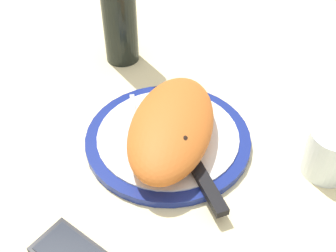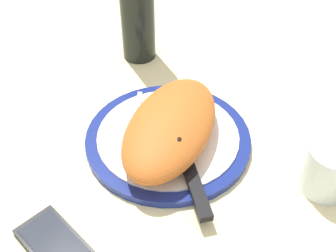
{
  "view_description": "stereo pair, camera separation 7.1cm",
  "coord_description": "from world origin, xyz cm",
  "px_view_note": "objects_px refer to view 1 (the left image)",
  "views": [
    {
      "loc": [
        51.38,
        7.16,
        51.88
      ],
      "look_at": [
        0.0,
        0.0,
        3.67
      ],
      "focal_mm": 44.92,
      "sensor_mm": 36.0,
      "label": 1
    },
    {
      "loc": [
        49.93,
        14.09,
        51.88
      ],
      "look_at": [
        0.0,
        0.0,
        3.67
      ],
      "focal_mm": 44.92,
      "sensor_mm": 36.0,
      "label": 2
    }
  ],
  "objects_px": {
    "calzone": "(172,126)",
    "fork": "(134,127)",
    "knife": "(199,172)",
    "water_glass": "(329,155)",
    "wine_bottle": "(119,6)",
    "plate": "(168,138)"
  },
  "relations": [
    {
      "from": "plate",
      "to": "fork",
      "type": "relative_size",
      "value": 1.91
    },
    {
      "from": "calzone",
      "to": "knife",
      "type": "relative_size",
      "value": 1.19
    },
    {
      "from": "plate",
      "to": "knife",
      "type": "relative_size",
      "value": 1.28
    },
    {
      "from": "calzone",
      "to": "wine_bottle",
      "type": "xyz_separation_m",
      "value": [
        -0.25,
        -0.14,
        0.07
      ]
    },
    {
      "from": "plate",
      "to": "calzone",
      "type": "xyz_separation_m",
      "value": [
        0.01,
        0.01,
        0.04
      ]
    },
    {
      "from": "knife",
      "to": "wine_bottle",
      "type": "height_order",
      "value": "wine_bottle"
    },
    {
      "from": "calzone",
      "to": "wine_bottle",
      "type": "relative_size",
      "value": 0.89
    },
    {
      "from": "knife",
      "to": "fork",
      "type": "bearing_deg",
      "value": -126.6
    },
    {
      "from": "fork",
      "to": "knife",
      "type": "relative_size",
      "value": 0.67
    },
    {
      "from": "calzone",
      "to": "knife",
      "type": "xyz_separation_m",
      "value": [
        0.07,
        0.05,
        -0.03
      ]
    },
    {
      "from": "calzone",
      "to": "knife",
      "type": "distance_m",
      "value": 0.09
    },
    {
      "from": "knife",
      "to": "plate",
      "type": "bearing_deg",
      "value": -143.75
    },
    {
      "from": "plate",
      "to": "fork",
      "type": "bearing_deg",
      "value": -97.03
    },
    {
      "from": "water_glass",
      "to": "wine_bottle",
      "type": "bearing_deg",
      "value": -124.77
    },
    {
      "from": "knife",
      "to": "water_glass",
      "type": "xyz_separation_m",
      "value": [
        -0.05,
        0.2,
        0.01
      ]
    },
    {
      "from": "calzone",
      "to": "fork",
      "type": "height_order",
      "value": "calzone"
    },
    {
      "from": "water_glass",
      "to": "fork",
      "type": "bearing_deg",
      "value": -96.75
    },
    {
      "from": "calzone",
      "to": "fork",
      "type": "xyz_separation_m",
      "value": [
        -0.02,
        -0.07,
        -0.03
      ]
    },
    {
      "from": "fork",
      "to": "water_glass",
      "type": "bearing_deg",
      "value": 83.25
    },
    {
      "from": "fork",
      "to": "wine_bottle",
      "type": "distance_m",
      "value": 0.27
    },
    {
      "from": "fork",
      "to": "knife",
      "type": "height_order",
      "value": "knife"
    },
    {
      "from": "plate",
      "to": "calzone",
      "type": "relative_size",
      "value": 1.07
    }
  ]
}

